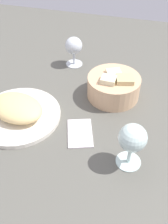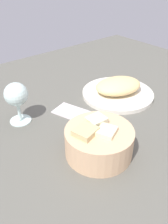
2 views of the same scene
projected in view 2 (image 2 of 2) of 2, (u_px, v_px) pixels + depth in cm
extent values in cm
cube|color=#58574F|center=(124.00, 126.00, 72.00)|extent=(140.00, 140.00, 2.00)
cylinder|color=white|center=(118.00, 94.00, 85.66)|extent=(25.71, 25.71, 1.40)
ellipsoid|color=#EDC882|center=(118.00, 86.00, 83.88)|extent=(19.77, 16.35, 5.04)
cone|color=#3E872B|center=(126.00, 84.00, 89.37)|extent=(3.99, 3.99, 1.31)
cylinder|color=#D6AB81|center=(99.00, 142.00, 58.74)|extent=(17.12, 17.12, 7.33)
cube|color=tan|center=(86.00, 138.00, 56.19)|extent=(6.25, 5.86, 5.27)
cube|color=beige|center=(106.00, 137.00, 56.44)|extent=(5.96, 5.73, 4.64)
cube|color=beige|center=(96.00, 125.00, 59.55)|extent=(4.70, 4.27, 4.54)
cylinder|color=silver|center=(21.00, 120.00, 72.46)|extent=(6.54, 6.54, 0.60)
cylinder|color=silver|center=(19.00, 112.00, 70.84)|extent=(1.00, 1.00, 5.28)
sphere|color=silver|center=(16.00, 94.00, 67.46)|extent=(6.99, 6.99, 6.99)
cube|color=silver|center=(71.00, 112.00, 76.23)|extent=(10.14, 12.66, 0.80)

